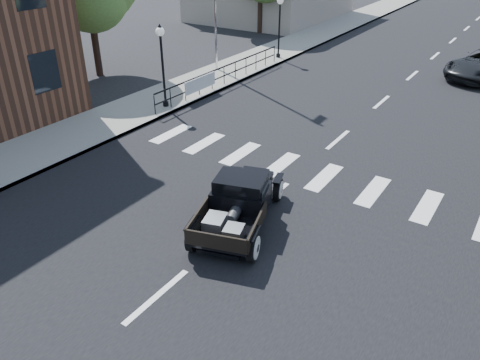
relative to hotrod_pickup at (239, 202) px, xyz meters
The scene contains 9 objects.
ground 0.77m from the hotrod_pickup, 80.57° to the right, with size 120.00×120.00×0.00m, color black.
road 14.68m from the hotrod_pickup, 89.78° to the left, with size 14.00×80.00×0.02m, color black.
road_markings 9.69m from the hotrod_pickup, 89.67° to the left, with size 12.00×60.00×0.06m, color silver, non-canonical shape.
sidewalk_left 16.93m from the hotrod_pickup, 119.94° to the left, with size 3.00×80.00×0.15m, color gray.
railing 12.08m from the hotrod_pickup, 126.86° to the left, with size 0.08×10.00×1.00m, color black, non-canonical shape.
banner 10.49m from the hotrod_pickup, 133.07° to the left, with size 0.04×2.20×0.60m, color silver, non-canonical shape.
lamp_post_b 9.51m from the hotrod_pickup, 143.10° to the left, with size 0.36×0.36×3.45m, color black, non-canonical shape.
lamp_post_c 17.43m from the hotrod_pickup, 115.72° to the left, with size 0.36×0.36×3.45m, color black, non-canonical shape.
hotrod_pickup is the anchor object (origin of this frame).
Camera 1 is at (5.74, -8.43, 7.17)m, focal length 35.00 mm.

